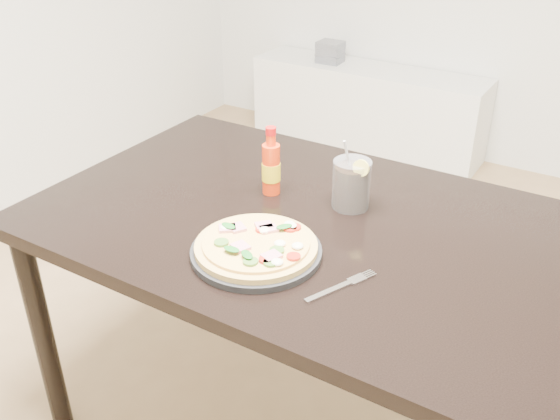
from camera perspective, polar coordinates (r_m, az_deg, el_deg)
The scene contains 8 objects.
dining_table at distance 1.65m, azimuth 2.18°, elevation -3.21°, with size 1.40×0.90×0.75m.
plate at distance 1.46m, azimuth -2.19°, elevation -3.85°, with size 0.31×0.31×0.02m, color black.
pizza at distance 1.45m, azimuth -2.12°, elevation -3.19°, with size 0.29×0.29×0.03m.
hot_sauce_bottle at distance 1.70m, azimuth -0.82°, elevation 3.91°, with size 0.06×0.06×0.19m.
cola_cup at distance 1.64m, azimuth 6.54°, elevation 2.27°, with size 0.10×0.10×0.19m.
fork at distance 1.36m, azimuth 5.77°, elevation -6.87°, with size 0.09×0.18×0.00m.
media_console at distance 3.84m, azimuth 7.92°, elevation 9.16°, with size 1.40×0.34×0.50m, color white.
cd_stack at distance 3.83m, azimuth 4.62°, elevation 14.20°, with size 0.14×0.12×0.13m.
Camera 1 is at (0.62, -1.25, 1.55)m, focal length 40.00 mm.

